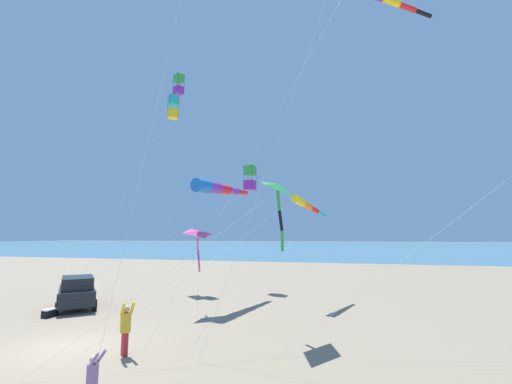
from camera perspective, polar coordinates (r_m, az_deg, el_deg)
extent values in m
plane|color=gray|center=(15.92, -29.82, -22.00)|extent=(600.00, 600.00, 0.00)
cube|color=teal|center=(176.48, 11.80, -8.89)|extent=(240.00, 600.00, 0.01)
cube|color=black|center=(23.47, -28.40, -15.24)|extent=(4.37, 4.32, 0.84)
cube|color=black|center=(23.02, -28.26, -13.50)|extent=(2.99, 2.97, 0.68)
cylinder|color=black|center=(24.97, -30.71, -15.55)|extent=(0.63, 0.62, 0.66)
cylinder|color=black|center=(25.01, -26.32, -15.81)|extent=(0.63, 0.62, 0.66)
cylinder|color=black|center=(22.09, -30.91, -16.72)|extent=(0.63, 0.62, 0.66)
cylinder|color=black|center=(22.13, -25.91, -17.00)|extent=(0.63, 0.62, 0.66)
cube|color=black|center=(21.64, -31.95, -17.26)|extent=(0.60, 0.40, 0.36)
cube|color=white|center=(21.60, -31.91, -16.72)|extent=(0.62, 0.42, 0.06)
cube|color=#B72833|center=(13.87, -21.58, -23.04)|extent=(0.32, 0.35, 0.81)
cylinder|color=gold|center=(13.69, -21.42, -20.07)|extent=(0.52, 0.52, 0.67)
sphere|color=tan|center=(13.59, -21.32, -18.18)|extent=(0.25, 0.25, 0.25)
cylinder|color=gold|center=(13.48, -20.39, -18.12)|extent=(0.33, 0.38, 0.51)
cylinder|color=gold|center=(13.39, -21.82, -18.13)|extent=(0.33, 0.38, 0.51)
cylinder|color=#8E6B9E|center=(10.16, -26.21, -26.18)|extent=(0.28, 0.28, 0.50)
sphere|color=beige|center=(10.05, -26.08, -24.34)|extent=(0.19, 0.19, 0.19)
cylinder|color=#8E6B9E|center=(10.05, -24.99, -24.20)|extent=(0.08, 0.31, 0.38)
cylinder|color=#8E6B9E|center=(9.87, -26.02, -24.46)|extent=(0.08, 0.31, 0.38)
cylinder|color=yellow|center=(25.01, 22.11, 28.01)|extent=(0.95, 1.26, 0.58)
cylinder|color=red|center=(25.52, 24.47, 26.83)|extent=(0.88, 1.21, 0.51)
cylinder|color=black|center=(26.08, 26.69, 25.66)|extent=(0.81, 1.16, 0.43)
cylinder|color=white|center=(16.53, 2.25, 10.86)|extent=(6.99, 8.21, 18.91)
cube|color=green|center=(35.06, -13.07, 18.39)|extent=(1.03, 1.03, 0.76)
cube|color=purple|center=(34.55, -13.13, 16.58)|extent=(1.03, 1.03, 0.76)
cylinder|color=black|center=(35.28, -12.93, 17.13)|extent=(0.02, 0.02, 1.98)
cylinder|color=black|center=(34.90, -14.01, 17.45)|extent=(0.02, 0.02, 1.98)
cylinder|color=black|center=(34.71, -12.18, 17.53)|extent=(0.02, 0.02, 1.98)
cylinder|color=black|center=(34.33, -13.27, 17.87)|extent=(0.02, 0.02, 1.98)
cylinder|color=white|center=(27.54, -19.95, 2.72)|extent=(11.00, 0.91, 17.90)
pyramid|color=#EF4C93|center=(19.59, -9.84, -6.77)|extent=(1.82, 1.58, 0.55)
cylinder|color=black|center=(19.62, -9.91, -7.01)|extent=(0.59, 1.17, 0.55)
cylinder|color=#EF4C93|center=(19.63, -9.95, -8.24)|extent=(0.17, 0.17, 0.70)
cylinder|color=purple|center=(19.69, -9.89, -10.27)|extent=(0.22, 0.21, 0.71)
cylinder|color=#EF4C93|center=(19.74, -9.72, -12.28)|extent=(0.13, 0.19, 0.70)
cylinder|color=white|center=(16.73, -10.24, -14.54)|extent=(5.50, 2.47, 4.34)
cylinder|color=white|center=(11.72, 25.76, -8.93)|extent=(5.14, 10.63, 7.58)
cube|color=green|center=(28.81, -1.04, 3.72)|extent=(0.94, 0.94, 0.81)
cube|color=purple|center=(28.59, -1.04, 1.17)|extent=(0.94, 0.94, 0.81)
cylinder|color=black|center=(29.23, -1.41, 2.26)|extent=(0.02, 0.02, 2.11)
cylinder|color=black|center=(28.51, -2.13, 2.52)|extent=(0.02, 0.02, 2.11)
cylinder|color=black|center=(28.89, 0.04, 2.38)|extent=(0.02, 0.02, 2.11)
cylinder|color=black|center=(28.16, -0.65, 2.64)|extent=(0.02, 0.02, 2.11)
cylinder|color=white|center=(26.04, -15.40, -7.64)|extent=(9.34, 10.61, 8.20)
cylinder|color=white|center=(13.65, -15.18, 20.17)|extent=(3.14, 2.10, 21.02)
cylinder|color=yellow|center=(21.44, 7.30, -1.46)|extent=(1.19, 0.92, 0.73)
cylinder|color=orange|center=(22.22, 8.64, -2.24)|extent=(1.13, 0.82, 0.64)
cylinder|color=red|center=(23.02, 9.89, -2.97)|extent=(1.07, 0.73, 0.55)
cylinder|color=#1EB7C6|center=(23.83, 11.05, -3.65)|extent=(1.01, 0.63, 0.45)
cylinder|color=white|center=(16.48, -6.82, -10.95)|extent=(10.85, 6.07, 6.49)
cylinder|color=blue|center=(20.89, -9.23, 1.04)|extent=(1.43, 1.11, 0.91)
cylinder|color=purple|center=(21.90, -7.31, 0.73)|extent=(1.40, 0.99, 0.79)
cylinder|color=red|center=(22.93, -5.56, 0.45)|extent=(1.37, 0.87, 0.67)
cylinder|color=purple|center=(23.98, -3.96, 0.20)|extent=(1.34, 0.76, 0.56)
cylinder|color=red|center=(25.05, -2.49, -0.04)|extent=(1.31, 0.64, 0.44)
cylinder|color=white|center=(21.74, -18.49, -9.01)|extent=(0.09, 6.57, 7.09)
cube|color=#1EB7C6|center=(33.43, -13.97, 14.99)|extent=(1.19, 1.19, 0.84)
cube|color=yellow|center=(32.95, -14.05, 12.83)|extent=(1.19, 1.19, 0.84)
cylinder|color=black|center=(33.67, -13.52, 13.58)|extent=(0.02, 0.02, 2.18)
cylinder|color=black|center=(33.45, -14.93, 13.77)|extent=(0.02, 0.02, 2.18)
cylinder|color=black|center=(32.92, -13.07, 14.06)|extent=(0.02, 0.02, 2.18)
cylinder|color=black|center=(32.70, -14.51, 14.27)|extent=(0.02, 0.02, 2.18)
cylinder|color=white|center=(27.10, -19.94, -0.01)|extent=(9.76, 0.37, 15.20)
cylinder|color=white|center=(14.24, 6.47, 16.46)|extent=(3.78, 6.23, 20.02)
pyramid|color=green|center=(15.15, 3.89, 0.92)|extent=(2.17, 1.59, 0.78)
cylinder|color=black|center=(15.15, 3.71, 0.51)|extent=(0.30, 1.60, 0.81)
cylinder|color=green|center=(15.06, 3.87, -1.52)|extent=(0.21, 0.26, 0.91)
cylinder|color=black|center=(14.99, 4.25, -4.92)|extent=(0.27, 0.29, 0.91)
cylinder|color=green|center=(15.02, 4.51, -8.34)|extent=(0.20, 0.18, 0.90)
cylinder|color=white|center=(12.97, -13.48, -12.15)|extent=(6.65, 6.37, 6.29)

